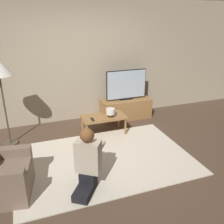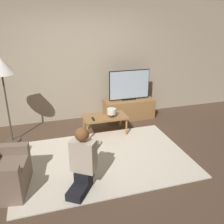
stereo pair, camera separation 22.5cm
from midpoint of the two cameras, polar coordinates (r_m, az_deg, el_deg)
name	(u,v)px [view 2 (the right image)]	position (r m, az deg, el deg)	size (l,w,h in m)	color
ground_plane	(103,159)	(4.32, -0.64, -10.80)	(10.00, 10.00, 0.00)	brown
wall_back	(79,63)	(5.61, -6.33, 11.13)	(10.00, 0.06, 2.60)	tan
rug	(103,159)	(4.31, -0.64, -10.71)	(2.90, 1.96, 0.02)	beige
tv_stand	(129,109)	(5.85, 4.95, 0.69)	(1.15, 0.44, 0.46)	olive
tv	(129,85)	(5.67, 5.13, 6.15)	(0.95, 0.08, 0.68)	black
coffee_table	(105,118)	(5.01, -0.37, -1.43)	(0.88, 0.46, 0.39)	olive
floor_lamp	(1,69)	(4.75, -22.80, 9.06)	(0.46, 0.46, 1.63)	#4C4233
person_kneeling	(83,159)	(3.49, -4.78, -10.61)	(0.65, 0.80, 0.91)	black
picture_frame	(105,111)	(5.07, -0.26, 0.29)	(0.11, 0.01, 0.15)	olive
table_lamp	(112,112)	(4.93, 1.19, 0.01)	(0.18, 0.18, 0.17)	#4C3823
remote	(93,119)	(4.85, -2.99, -1.60)	(0.04, 0.15, 0.02)	black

